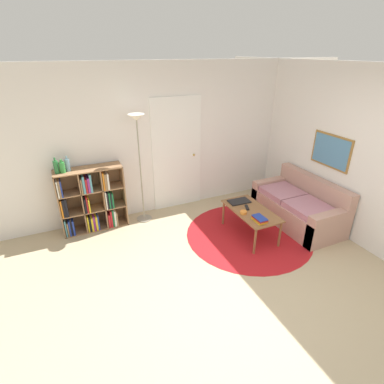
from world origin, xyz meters
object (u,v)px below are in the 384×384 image
(coffee_table, at_px, (251,213))
(floor_lamp, at_px, (138,137))
(couch, at_px, (300,207))
(bottle_left, at_px, (56,167))
(bookshelf, at_px, (91,201))
(bottle_right, at_px, (68,165))
(bowl, at_px, (243,212))
(laptop, at_px, (239,201))
(bottle_middle, at_px, (62,167))

(coffee_table, bearing_deg, floor_lamp, 140.16)
(couch, height_order, bottle_left, bottle_left)
(bookshelf, xyz_separation_m, couch, (3.29, -1.27, -0.23))
(couch, relative_size, bottle_left, 6.40)
(bottle_left, height_order, bottle_right, bottle_left)
(coffee_table, xyz_separation_m, bottle_right, (-2.52, 1.28, 0.76))
(bowl, bearing_deg, coffee_table, 14.29)
(coffee_table, xyz_separation_m, bowl, (-0.17, -0.04, 0.07))
(floor_lamp, height_order, bottle_left, floor_lamp)
(bookshelf, height_order, coffee_table, bookshelf)
(laptop, xyz_separation_m, bottle_left, (-2.66, 0.92, 0.71))
(floor_lamp, bearing_deg, bookshelf, 174.70)
(bowl, bearing_deg, laptop, 67.09)
(bottle_right, bearing_deg, bookshelf, -1.86)
(floor_lamp, distance_m, bottle_middle, 1.22)
(bookshelf, height_order, bottle_right, bottle_right)
(bookshelf, bearing_deg, bowl, -32.07)
(couch, relative_size, bowl, 15.28)
(laptop, bearing_deg, couch, -16.84)
(couch, height_order, bottle_middle, bottle_middle)
(bottle_left, bearing_deg, couch, -18.51)
(bottle_middle, bearing_deg, bowl, -27.90)
(floor_lamp, height_order, coffee_table, floor_lamp)
(couch, xyz_separation_m, coffee_table, (-1.02, -0.00, 0.13))
(bottle_left, relative_size, bottle_middle, 1.20)
(bottle_right, bearing_deg, laptop, -21.02)
(floor_lamp, xyz_separation_m, bottle_middle, (-1.17, 0.05, -0.33))
(bookshelf, distance_m, bottle_left, 0.78)
(couch, height_order, bottle_right, bottle_right)
(coffee_table, distance_m, laptop, 0.32)
(coffee_table, bearing_deg, bottle_middle, 154.52)
(floor_lamp, relative_size, couch, 1.18)
(couch, height_order, coffee_table, couch)
(laptop, bearing_deg, floor_lamp, 148.14)
(bowl, height_order, bottle_right, bottle_right)
(laptop, xyz_separation_m, bottle_right, (-2.49, 0.96, 0.70))
(laptop, height_order, bottle_left, bottle_left)
(floor_lamp, height_order, bowl, floor_lamp)
(floor_lamp, distance_m, bowl, 2.03)
(floor_lamp, xyz_separation_m, bottle_left, (-1.25, 0.05, -0.32))
(bookshelf, relative_size, bowl, 10.39)
(coffee_table, xyz_separation_m, laptop, (-0.02, 0.32, 0.06))
(bookshelf, distance_m, bottle_right, 0.71)
(bottle_left, height_order, bottle_middle, bottle_left)
(laptop, bearing_deg, coffee_table, -86.05)
(laptop, distance_m, bottle_middle, 2.82)
(floor_lamp, bearing_deg, bottle_middle, 177.62)
(floor_lamp, bearing_deg, coffee_table, -39.84)
(floor_lamp, distance_m, laptop, 1.94)
(bookshelf, xyz_separation_m, laptop, (2.25, -0.95, -0.04))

